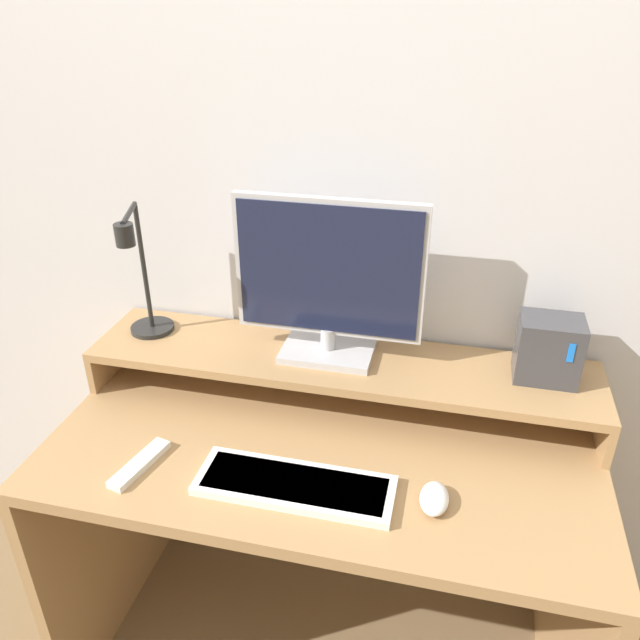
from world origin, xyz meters
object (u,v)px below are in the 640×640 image
at_px(monitor, 328,280).
at_px(keyboard, 295,485).
at_px(remote_control, 140,464).
at_px(router_dock, 548,349).
at_px(desk_lamp, 142,287).
at_px(mouse, 434,499).

relative_size(monitor, keyboard, 1.09).
bearing_deg(remote_control, router_dock, 24.34).
bearing_deg(remote_control, desk_lamp, 111.22).
xyz_separation_m(desk_lamp, router_dock, (0.97, 0.05, -0.07)).
xyz_separation_m(desk_lamp, remote_control, (0.13, -0.33, -0.26)).
distance_m(keyboard, mouse, 0.28).
height_order(desk_lamp, mouse, desk_lamp).
xyz_separation_m(router_dock, keyboard, (-0.50, -0.37, -0.18)).
bearing_deg(router_dock, mouse, -121.93).
distance_m(router_dock, mouse, 0.44).
bearing_deg(keyboard, desk_lamp, 145.91).
height_order(keyboard, remote_control, keyboard).
distance_m(keyboard, remote_control, 0.34).
bearing_deg(mouse, remote_control, -176.84).
bearing_deg(remote_control, monitor, 47.68).
distance_m(desk_lamp, remote_control, 0.44).
relative_size(desk_lamp, remote_control, 2.07).
bearing_deg(keyboard, remote_control, -177.87).
bearing_deg(router_dock, remote_control, -155.66).
relative_size(monitor, router_dock, 2.97).
bearing_deg(monitor, router_dock, 1.69).
distance_m(monitor, remote_control, 0.58).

